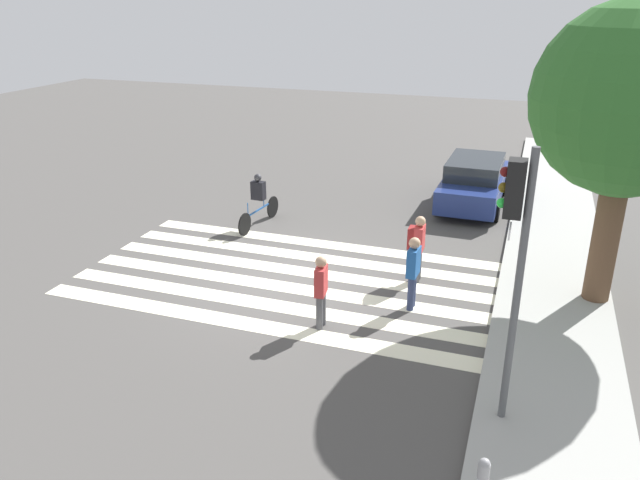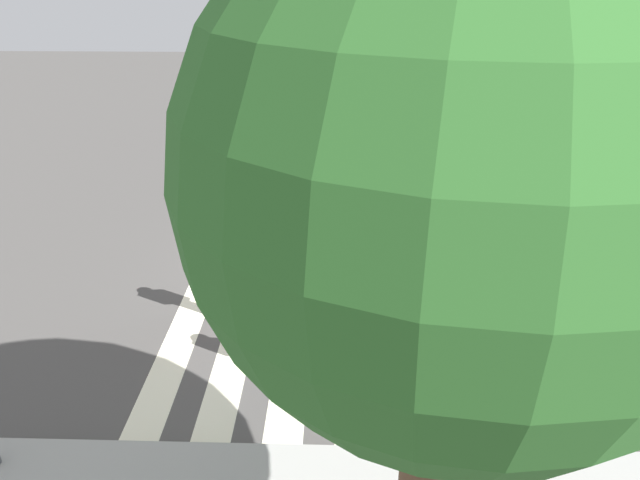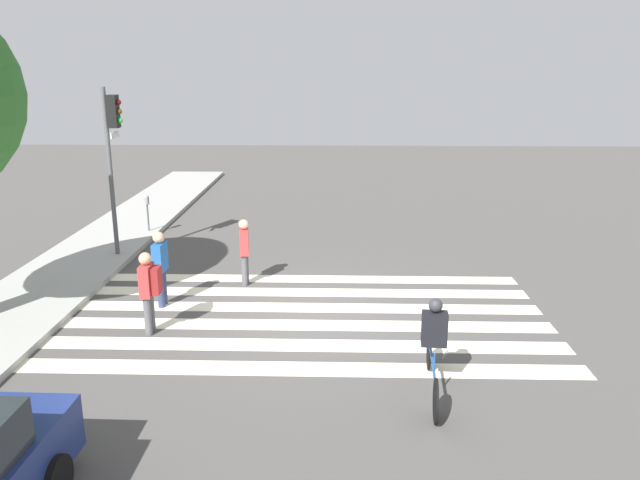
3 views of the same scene
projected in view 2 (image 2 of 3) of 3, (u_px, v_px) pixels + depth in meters
ground_plane at (326, 273)px, 12.65m from camera, size 60.00×60.00×0.00m
crosswalk_stripes at (326, 273)px, 12.64m from camera, size 5.35×10.00×0.01m
street_tree at (462, 178)px, 4.24m from camera, size 3.96×3.96×6.56m
pedestrian_child_with_backpack at (286, 318)px, 9.32m from camera, size 0.48×0.25×1.69m
pedestrian_adult_tall_backpack at (210, 269)px, 10.85m from camera, size 0.47×0.25×1.61m
pedestrian_adult_yellow_jacket at (384, 312)px, 9.44m from camera, size 0.46×0.39×1.66m
cyclist_far_lane at (468, 197)px, 14.13m from camera, size 2.39×0.42×1.62m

